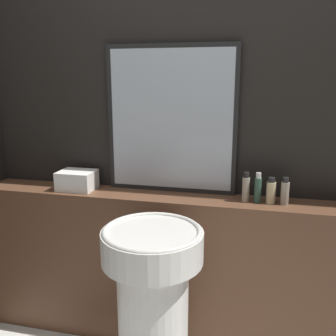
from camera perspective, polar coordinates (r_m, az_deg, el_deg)
name	(u,v)px	position (r m, az deg, el deg)	size (l,w,h in m)	color
wall_back	(177,127)	(2.12, 1.35, 6.20)	(8.00, 0.06, 2.50)	black
vanity_counter	(171,270)	(2.23, 0.41, -15.26)	(2.22, 0.24, 0.89)	brown
pedestal_sink	(153,305)	(1.85, -2.31, -20.07)	(0.46, 0.46, 0.87)	silver
mirror	(171,120)	(2.07, 0.49, 7.29)	(0.72, 0.03, 0.81)	black
towel_stack	(77,180)	(2.22, -13.68, -1.82)	(0.20, 0.16, 0.11)	white
shampoo_bottle	(246,188)	(1.98, 11.77, -3.02)	(0.04, 0.04, 0.16)	gray
conditioner_bottle	(258,189)	(1.98, 13.53, -3.11)	(0.04, 0.04, 0.16)	#2D4C3D
lotion_bottle	(271,192)	(1.99, 15.41, -3.47)	(0.05, 0.05, 0.14)	#C6B284
body_wash_bottle	(285,192)	(1.99, 17.38, -3.51)	(0.04, 0.04, 0.14)	gray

